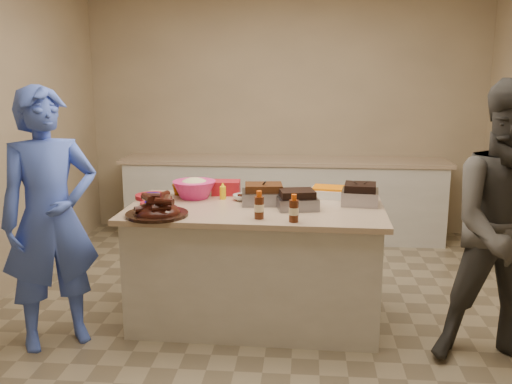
# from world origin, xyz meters

# --- Properties ---
(room) EXTENTS (4.50, 5.00, 2.70)m
(room) POSITION_xyz_m (0.00, 0.00, 0.00)
(room) COLOR tan
(room) RESTS_ON ground
(back_counter) EXTENTS (3.60, 0.64, 0.90)m
(back_counter) POSITION_xyz_m (0.00, 2.20, 0.45)
(back_counter) COLOR beige
(back_counter) RESTS_ON ground
(island) EXTENTS (1.90, 1.03, 0.89)m
(island) POSITION_xyz_m (-0.11, -0.02, 0.00)
(island) COLOR beige
(island) RESTS_ON ground
(rib_platter) EXTENTS (0.52, 0.52, 0.17)m
(rib_platter) POSITION_xyz_m (-0.77, -0.34, 0.89)
(rib_platter) COLOR #3A120B
(rib_platter) RESTS_ON island
(pulled_pork_tray) EXTENTS (0.35, 0.28, 0.10)m
(pulled_pork_tray) POSITION_xyz_m (-0.06, 0.08, 0.89)
(pulled_pork_tray) COLOR #47230F
(pulled_pork_tray) RESTS_ON island
(brisket_tray) EXTENTS (0.33, 0.29, 0.09)m
(brisket_tray) POSITION_xyz_m (0.19, -0.05, 0.89)
(brisket_tray) COLOR black
(brisket_tray) RESTS_ON island
(roasting_pan) EXTENTS (0.30, 0.30, 0.11)m
(roasting_pan) POSITION_xyz_m (0.66, 0.13, 0.89)
(roasting_pan) COLOR gray
(roasting_pan) RESTS_ON island
(coleslaw_bowl) EXTENTS (0.34, 0.34, 0.23)m
(coleslaw_bowl) POSITION_xyz_m (-0.62, 0.23, 0.89)
(coleslaw_bowl) COLOR #D82677
(coleslaw_bowl) RESTS_ON island
(sausage_plate) EXTENTS (0.35, 0.35, 0.06)m
(sausage_plate) POSITION_xyz_m (-0.09, 0.38, 0.89)
(sausage_plate) COLOR silver
(sausage_plate) RESTS_ON island
(mac_cheese_dish) EXTENTS (0.35, 0.28, 0.09)m
(mac_cheese_dish) POSITION_xyz_m (0.45, 0.36, 0.89)
(mac_cheese_dish) COLOR orange
(mac_cheese_dish) RESTS_ON island
(bbq_bottle_a) EXTENTS (0.07, 0.07, 0.19)m
(bbq_bottle_a) POSITION_xyz_m (-0.06, -0.35, 0.89)
(bbq_bottle_a) COLOR #451D0C
(bbq_bottle_a) RESTS_ON island
(bbq_bottle_b) EXTENTS (0.06, 0.06, 0.19)m
(bbq_bottle_b) POSITION_xyz_m (0.18, -0.41, 0.89)
(bbq_bottle_b) COLOR #451D0C
(bbq_bottle_b) RESTS_ON island
(mustard_bottle) EXTENTS (0.05, 0.05, 0.13)m
(mustard_bottle) POSITION_xyz_m (-0.39, 0.21, 0.89)
(mustard_bottle) COLOR yellow
(mustard_bottle) RESTS_ON island
(sauce_bowl) EXTENTS (0.15, 0.05, 0.14)m
(sauce_bowl) POSITION_xyz_m (-0.23, 0.18, 0.89)
(sauce_bowl) COLOR silver
(sauce_bowl) RESTS_ON island
(plate_stack_large) EXTENTS (0.26, 0.26, 0.03)m
(plate_stack_large) POSITION_xyz_m (-0.95, 0.19, 0.89)
(plate_stack_large) COLOR maroon
(plate_stack_large) RESTS_ON island
(plate_stack_small) EXTENTS (0.16, 0.16, 0.02)m
(plate_stack_small) POSITION_xyz_m (-0.89, -0.03, 0.89)
(plate_stack_small) COLOR maroon
(plate_stack_small) RESTS_ON island
(plastic_cup) EXTENTS (0.10, 0.09, 0.10)m
(plastic_cup) POSITION_xyz_m (-0.77, 0.32, 0.89)
(plastic_cup) COLOR #8E4507
(plastic_cup) RESTS_ON island
(basket_stack) EXTENTS (0.23, 0.17, 0.11)m
(basket_stack) POSITION_xyz_m (-0.39, 0.38, 0.89)
(basket_stack) COLOR maroon
(basket_stack) RESTS_ON island
(guest_blue) EXTENTS (1.57, 1.82, 0.43)m
(guest_blue) POSITION_xyz_m (-1.46, -0.50, 0.00)
(guest_blue) COLOR #4463D8
(guest_blue) RESTS_ON ground
(guest_gray) EXTENTS (0.99, 1.88, 0.69)m
(guest_gray) POSITION_xyz_m (1.54, -0.54, 0.00)
(guest_gray) COLOR #45433E
(guest_gray) RESTS_ON ground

